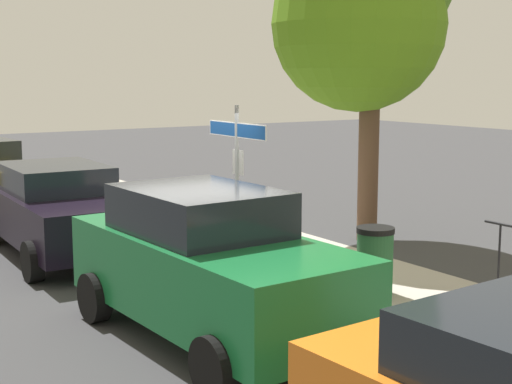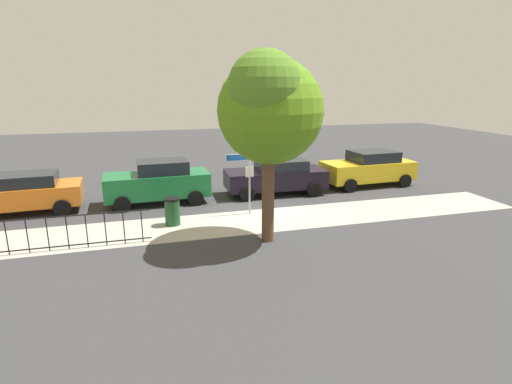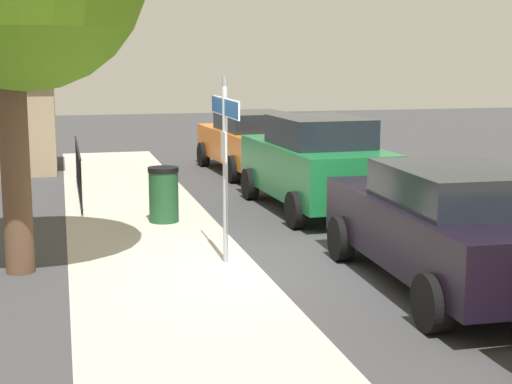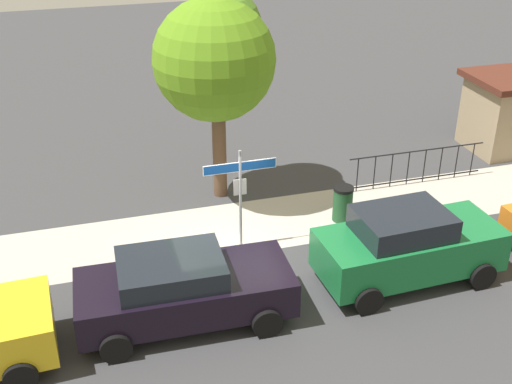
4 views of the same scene
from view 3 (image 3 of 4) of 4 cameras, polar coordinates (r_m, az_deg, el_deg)
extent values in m
plane|color=#38383A|center=(10.78, 0.44, -5.70)|extent=(60.00, 60.00, 0.00)
cube|color=#B0A79B|center=(12.46, -7.70, -3.63)|extent=(24.00, 2.60, 0.00)
cylinder|color=#9EA0A5|center=(10.91, -2.27, 1.55)|extent=(0.07, 0.07, 2.63)
cube|color=#144799|center=(10.82, -2.31, 6.25)|extent=(1.76, 0.02, 0.22)
cube|color=white|center=(10.82, -2.30, 6.25)|extent=(1.79, 0.02, 0.25)
cube|color=silver|center=(10.86, -2.39, 3.35)|extent=(0.32, 0.02, 0.42)
cylinder|color=brown|center=(10.81, -17.29, 2.62)|extent=(0.39, 0.39, 3.22)
cube|color=black|center=(10.13, 13.89, -2.85)|extent=(4.51, 1.95, 0.79)
cube|color=black|center=(9.78, 14.72, 0.41)|extent=(2.19, 1.66, 0.47)
cylinder|color=black|center=(11.24, 6.25, -3.42)|extent=(0.65, 0.24, 0.64)
cylinder|color=black|center=(11.93, 14.53, -2.90)|extent=(0.65, 0.24, 0.64)
cylinder|color=black|center=(8.53, 12.77, -7.94)|extent=(0.65, 0.24, 0.64)
cube|color=#176A34|center=(14.79, 4.28, 1.69)|extent=(4.27, 1.88, 0.95)
cube|color=black|center=(14.47, 4.67, 4.46)|extent=(2.08, 1.59, 0.53)
cylinder|color=black|center=(15.94, -0.44, 0.59)|extent=(0.65, 0.25, 0.64)
cylinder|color=black|center=(16.49, 5.31, 0.86)|extent=(0.65, 0.25, 0.64)
cylinder|color=black|center=(13.25, 2.95, -1.33)|extent=(0.65, 0.25, 0.64)
cylinder|color=black|center=(13.91, 9.65, -0.92)|extent=(0.65, 0.25, 0.64)
cube|color=orange|center=(19.63, -0.37, 3.49)|extent=(4.36, 2.03, 0.77)
cube|color=black|center=(19.33, -0.15, 5.22)|extent=(2.14, 1.68, 0.46)
cylinder|color=black|center=(20.83, -3.88, 2.77)|extent=(0.65, 0.26, 0.64)
cylinder|color=black|center=(21.31, 0.76, 2.96)|extent=(0.65, 0.26, 0.64)
cylinder|color=black|center=(18.05, -1.70, 1.69)|extent=(0.65, 0.26, 0.64)
cylinder|color=black|center=(18.61, 3.57, 1.92)|extent=(0.65, 0.26, 0.64)
cylinder|color=black|center=(16.56, -12.96, 3.24)|extent=(4.32, 0.04, 0.04)
cylinder|color=black|center=(16.69, -12.84, 0.07)|extent=(4.32, 0.04, 0.04)
cylinder|color=black|center=(14.76, -12.72, 0.40)|extent=(0.03, 0.03, 1.05)
cylinder|color=black|center=(15.29, -12.77, 0.73)|extent=(0.03, 0.03, 1.05)
cylinder|color=black|center=(15.83, -12.82, 1.03)|extent=(0.03, 0.03, 1.05)
cylinder|color=black|center=(16.36, -12.87, 1.31)|extent=(0.03, 0.03, 1.05)
cylinder|color=black|center=(16.89, -12.92, 1.58)|extent=(0.03, 0.03, 1.05)
cylinder|color=black|center=(17.43, -12.96, 1.82)|extent=(0.03, 0.03, 1.05)
cylinder|color=black|center=(17.96, -13.00, 2.06)|extent=(0.03, 0.03, 1.05)
cylinder|color=black|center=(18.50, -13.04, 2.28)|extent=(0.03, 0.03, 1.05)
cube|color=#998466|center=(20.72, -17.40, 4.62)|extent=(2.51, 2.09, 2.31)
cube|color=#4C2319|center=(20.65, -17.58, 8.08)|extent=(2.87, 2.45, 0.20)
cylinder|color=#1E4C28|center=(13.84, -6.79, -0.36)|extent=(0.52, 0.52, 0.90)
cylinder|color=black|center=(13.76, -6.83, 1.65)|extent=(0.55, 0.55, 0.08)
camera|label=1|loc=(23.18, 8.62, 10.35)|focal=52.93mm
camera|label=2|loc=(18.98, -55.75, 11.60)|focal=28.51mm
camera|label=4|loc=(18.15, 54.85, 25.20)|focal=45.65mm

